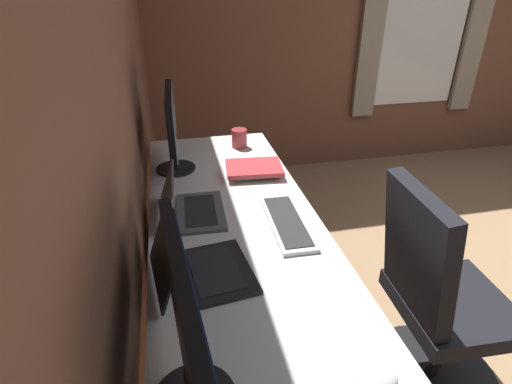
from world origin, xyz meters
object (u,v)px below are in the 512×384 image
Objects in this scene: laptop_leftmost at (187,205)px; drawer_pedestal at (230,284)px; office_chair at (435,308)px; monitor_secondary at (188,332)px; keyboard_main at (287,222)px; book_stack_near at (254,169)px; coffee_mug at (239,138)px; laptop_left at (196,265)px; monitor_primary at (172,126)px; mouse_main at (378,381)px.

drawer_pedestal is at bearing -103.13° from laptop_leftmost.
monitor_secondary is at bearing 111.64° from office_chair.
book_stack_near is at bearing 3.58° from keyboard_main.
laptop_leftmost is 0.49m from book_stack_near.
monitor_secondary reaches higher than keyboard_main.
keyboard_main is 0.87m from coffee_mug.
office_chair is (-0.47, -0.92, -0.32)m from laptop_leftmost.
monitor_primary is at bearing 1.77° from laptop_left.
mouse_main is 0.80× the size of coffee_mug.
mouse_main is at bearing 129.85° from office_chair.
office_chair reaches higher than book_stack_near.
laptop_left is 2.72× the size of coffee_mug.
mouse_main is (-0.50, -0.40, -0.04)m from laptop_left.
office_chair is at bearing -93.87° from laptop_left.
book_stack_near is at bearing -178.93° from coffee_mug.
coffee_mug is (1.11, -0.35, 0.00)m from laptop_left.
keyboard_main is at bearing -112.93° from laptop_leftmost.
monitor_primary is at bearing 33.45° from keyboard_main.
office_chair is (-0.06, -0.92, -0.33)m from laptop_left.
laptop_leftmost is 0.34× the size of office_chair.
laptop_leftmost is at bearing 23.66° from mouse_main.
coffee_mug reaches higher than drawer_pedestal.
drawer_pedestal is 0.47m from keyboard_main.
coffee_mug is (0.37, 0.01, 0.03)m from book_stack_near.
book_stack_near is (1.24, 0.04, 0.01)m from mouse_main.
monitor_primary is 0.89m from laptop_left.
book_stack_near is at bearing -25.51° from laptop_left.
office_chair is at bearing -50.15° from mouse_main.
monitor_primary reaches higher than laptop_left.
drawer_pedestal is at bearing 60.11° from office_chair.
monitor_secondary is 1.65× the size of laptop_left.
monitor_secondary is 1.61m from coffee_mug.
laptop_leftmost is 0.42m from keyboard_main.
monitor_primary is at bearing -0.63° from monitor_secondary.
coffee_mug is at bearing -57.58° from monitor_primary.
office_chair is (0.38, -0.96, -0.51)m from monitor_secondary.
drawer_pedestal is 1.64× the size of keyboard_main.
mouse_main is 1.61m from coffee_mug.
drawer_pedestal is 0.58m from book_stack_near.
office_chair reaches higher than laptop_leftmost.
mouse_main reaches higher than drawer_pedestal.
drawer_pedestal is 0.99m from mouse_main.
laptop_left is at bearing 157.02° from drawer_pedestal.
keyboard_main is at bearing -177.49° from coffee_mug.
laptop_left is at bearing 154.49° from book_stack_near.
laptop_left is 3.39× the size of mouse_main.
monitor_secondary is (-0.82, 0.20, 0.62)m from drawer_pedestal.
keyboard_main is 3.27× the size of coffee_mug.
monitor_primary is at bearing 45.29° from office_chair.
coffee_mug reaches higher than mouse_main.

